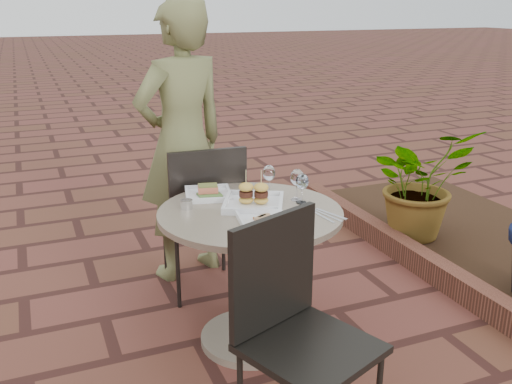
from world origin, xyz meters
name	(u,v)px	position (x,y,z in m)	size (l,w,h in m)	color
ground	(197,342)	(0.00, 0.00, 0.00)	(60.00, 60.00, 0.00)	#572922
cafe_table	(250,257)	(0.26, -0.10, 0.48)	(0.90, 0.90, 0.73)	gray
chair_far	(204,209)	(0.20, 0.47, 0.55)	(0.46, 0.46, 0.93)	black
chair_near	(293,316)	(0.16, -0.79, 0.55)	(0.57, 0.57, 0.93)	black
diner	(182,143)	(0.18, 0.83, 0.87)	(0.63, 0.41, 1.73)	brown
plate_salmon	(208,193)	(0.14, 0.18, 0.75)	(0.28, 0.28, 0.06)	white
plate_sliders	(254,199)	(0.30, -0.04, 0.77)	(0.39, 0.39, 0.19)	white
plate_tuna	(262,218)	(0.26, -0.25, 0.74)	(0.25, 0.25, 0.03)	white
wine_glass_right	(302,182)	(0.54, -0.09, 0.84)	(0.07, 0.07, 0.15)	white
wine_glass_mid	(269,174)	(0.45, 0.10, 0.84)	(0.07, 0.07, 0.16)	white
wine_glass_far	(297,178)	(0.54, -0.04, 0.85)	(0.07, 0.07, 0.16)	white
steel_ramekin	(187,204)	(-0.02, 0.04, 0.75)	(0.06, 0.06, 0.04)	silver
cutlery_set	(326,215)	(0.57, -0.29, 0.73)	(0.10, 0.23, 0.00)	silver
planter_curb	(415,257)	(1.60, 0.30, 0.07)	(0.12, 3.00, 0.15)	brown
mulch_bed	(495,247)	(2.30, 0.30, 0.03)	(1.30, 3.00, 0.06)	black
potted_plant_a	(420,182)	(1.86, 0.65, 0.47)	(0.73, 0.63, 0.81)	#33662D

